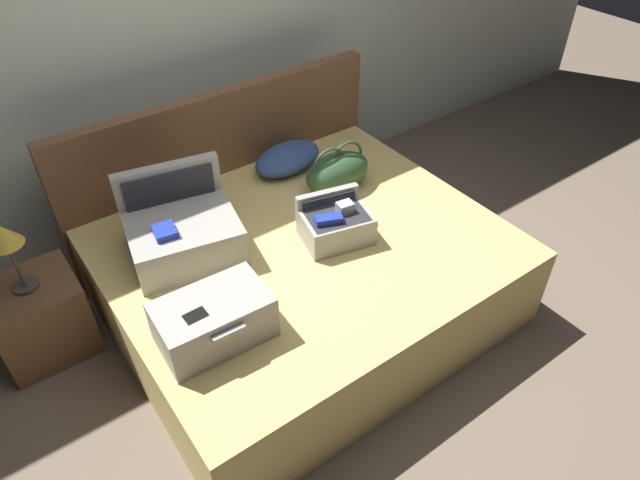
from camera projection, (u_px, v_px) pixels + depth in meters
ground_plane at (350, 352)px, 3.03m from camera, size 12.00×12.00×0.00m
back_wall at (178, 20)px, 3.22m from camera, size 8.00×0.10×2.60m
bed at (307, 277)px, 3.12m from camera, size 1.99×1.66×0.50m
headboard at (226, 168)px, 3.50m from camera, size 2.03×0.08×1.01m
hard_case_large at (183, 232)px, 2.82m from camera, size 0.61×0.56×0.41m
hard_case_medium at (214, 320)px, 2.40m from camera, size 0.49×0.33×0.22m
hard_case_small at (336, 224)px, 2.93m from camera, size 0.40×0.34×0.23m
duffel_bag at (337, 171)px, 3.27m from camera, size 0.42×0.23×0.29m
pillow_near_headboard at (288, 158)px, 3.46m from camera, size 0.50×0.35×0.14m
nightstand at (41, 318)px, 2.92m from camera, size 0.44×0.40×0.45m
table_lamp at (4, 240)px, 2.59m from camera, size 0.16×0.16×0.38m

